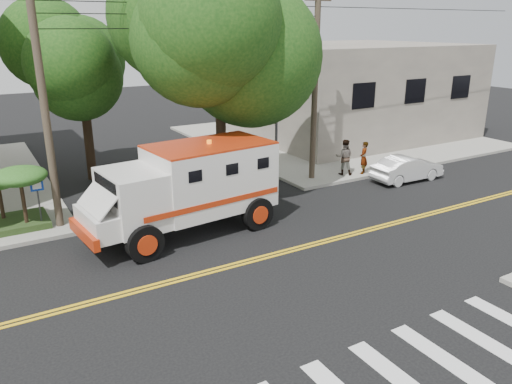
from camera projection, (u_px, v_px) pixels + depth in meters
ground at (270, 256)px, 16.66m from camera, size 100.00×100.00×0.00m
sidewalk_ne at (333, 136)px, 34.15m from camera, size 17.00×17.00×0.15m
building_right at (348, 89)px, 34.31m from camera, size 14.00×12.00×6.00m
utility_pole_left at (45, 110)px, 17.44m from camera, size 0.28×0.28×9.00m
utility_pole_right at (315, 89)px, 23.32m from camera, size 0.28×0.28×9.00m
tree_main at (231, 28)px, 20.37m from camera, size 6.08×5.70×9.85m
tree_left at (88, 61)px, 23.18m from camera, size 4.48×4.20×7.70m
tree_right at (258, 45)px, 31.86m from camera, size 4.80×4.50×8.20m
traffic_signal at (276, 145)px, 22.35m from camera, size 0.15×0.18×3.60m
accessibility_sign at (38, 196)px, 18.29m from camera, size 0.45×0.10×2.02m
armored_truck at (189, 185)px, 18.02m from camera, size 7.35×3.49×3.24m
parked_sedan at (407, 168)px, 24.53m from camera, size 3.80×1.40×1.24m
pedestrian_a at (364, 158)px, 25.17m from camera, size 0.71×0.69×1.63m
pedestrian_b at (344, 157)px, 24.94m from camera, size 1.11×1.07×1.80m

